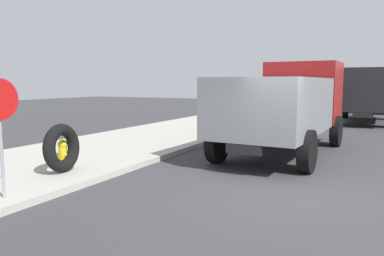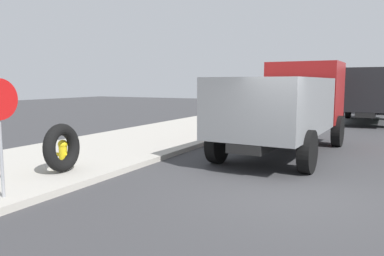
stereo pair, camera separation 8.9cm
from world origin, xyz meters
name	(u,v)px [view 1 (the left image)]	position (x,y,z in m)	size (l,w,h in m)	color
ground_plane	(287,193)	(0.00, 0.00, 0.00)	(80.00, 80.00, 0.00)	#38383A
sidewalk_curb	(58,160)	(0.00, 6.50, 0.07)	(36.00, 5.00, 0.15)	#ADA89E
fire_hydrant	(63,154)	(-0.98, 5.27, 0.54)	(0.23, 0.52, 0.73)	yellow
loose_tire	(62,148)	(-1.23, 5.04, 0.73)	(1.15, 1.15, 0.28)	black
stop_sign	(0,116)	(-3.19, 4.47, 1.68)	(0.76, 0.08, 2.20)	gray
dump_truck_gray	(286,103)	(4.49, 1.10, 1.61)	(7.10, 3.04, 3.00)	slate
dump_truck_green	(366,94)	(15.80, -0.81, 1.61)	(7.00, 2.81, 3.00)	#237033
dump_truck_blue	(379,91)	(24.90, -1.38, 1.61)	(7.07, 2.96, 3.00)	#1E3899
dump_truck_red	(357,89)	(31.77, 0.59, 1.61)	(7.05, 2.92, 3.00)	red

